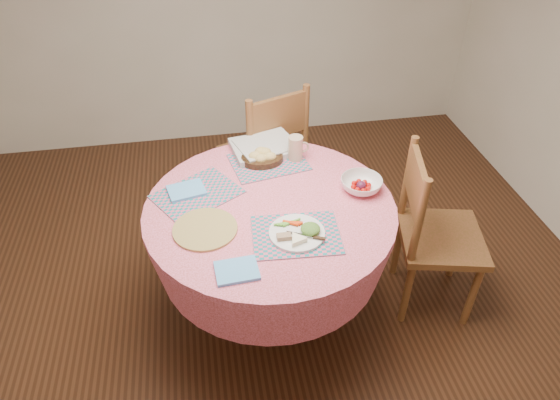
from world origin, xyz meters
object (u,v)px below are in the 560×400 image
at_px(wicker_trivet, 205,229).
at_px(dining_table, 270,235).
at_px(chair_back, 267,152).
at_px(chair_right, 433,231).
at_px(dinner_plate, 299,232).
at_px(fruit_bowl, 361,185).
at_px(bread_bowl, 262,157).
at_px(latte_mug, 296,148).

bearing_deg(wicker_trivet, dining_table, 20.93).
height_order(dining_table, chair_back, chair_back).
bearing_deg(dining_table, chair_right, -4.41).
bearing_deg(dinner_plate, chair_right, 12.48).
distance_m(chair_back, fruit_bowl, 0.89).
bearing_deg(dining_table, fruit_bowl, 6.03).
bearing_deg(bread_bowl, dinner_plate, -83.03).
bearing_deg(fruit_bowl, wicker_trivet, -167.74).
relative_size(chair_right, latte_mug, 7.16).
relative_size(bread_bowl, fruit_bowl, 1.06).
height_order(chair_right, dinner_plate, chair_right).
bearing_deg(dinner_plate, wicker_trivet, 164.79).
relative_size(chair_back, fruit_bowl, 4.67).
distance_m(chair_right, dinner_plate, 0.83).
xyz_separation_m(dining_table, chair_right, (0.86, -0.07, -0.05)).
xyz_separation_m(dinner_plate, latte_mug, (0.11, 0.62, 0.05)).
relative_size(chair_back, latte_mug, 7.43).
relative_size(bread_bowl, latte_mug, 1.69).
distance_m(chair_back, wicker_trivet, 1.06).
bearing_deg(dinner_plate, fruit_bowl, 36.94).
relative_size(wicker_trivet, bread_bowl, 1.30).
height_order(dinner_plate, bread_bowl, bread_bowl).
bearing_deg(wicker_trivet, latte_mug, 43.76).
distance_m(dining_table, bread_bowl, 0.45).
relative_size(wicker_trivet, fruit_bowl, 1.39).
bearing_deg(wicker_trivet, chair_back, 65.36).
distance_m(dinner_plate, fruit_bowl, 0.48).
distance_m(wicker_trivet, dinner_plate, 0.43).
height_order(wicker_trivet, latte_mug, latte_mug).
distance_m(bread_bowl, latte_mug, 0.19).
distance_m(chair_back, dinner_plate, 1.09).
bearing_deg(dinner_plate, latte_mug, 79.84).
relative_size(chair_back, dinner_plate, 3.95).
height_order(dinner_plate, fruit_bowl, fruit_bowl).
relative_size(dining_table, latte_mug, 9.11).
distance_m(dinner_plate, latte_mug, 0.63).
bearing_deg(latte_mug, bread_bowl, 179.43).
bearing_deg(wicker_trivet, dinner_plate, -15.21).
xyz_separation_m(dining_table, dinner_plate, (0.10, -0.24, 0.22)).
height_order(dining_table, wicker_trivet, wicker_trivet).
distance_m(chair_back, latte_mug, 0.54).
bearing_deg(latte_mug, wicker_trivet, -136.24).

